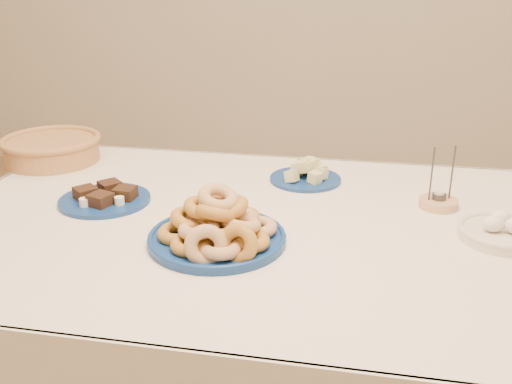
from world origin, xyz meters
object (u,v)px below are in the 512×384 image
wicker_basket (52,148)px  egg_bowl (501,231)px  donut_platter (217,228)px  dining_table (260,258)px  brownie_plate (105,198)px  melon_plate (306,174)px  candle_holder (438,202)px

wicker_basket → egg_bowl: size_ratio=1.55×
donut_platter → egg_bowl: 0.68m
dining_table → donut_platter: donut_platter is taller
brownie_plate → dining_table: bearing=-5.7°
dining_table → egg_bowl: egg_bowl is taller
dining_table → brownie_plate: brownie_plate is taller
brownie_plate → egg_bowl: size_ratio=1.40×
brownie_plate → wicker_basket: bearing=136.9°
brownie_plate → wicker_basket: size_ratio=0.90×
brownie_plate → wicker_basket: wicker_basket is taller
dining_table → wicker_basket: 0.87m
melon_plate → candle_holder: bearing=-20.6°
wicker_basket → candle_holder: (1.24, -0.17, -0.03)m
melon_plate → wicker_basket: wicker_basket is taller
candle_holder → egg_bowl: size_ratio=0.73×
dining_table → melon_plate: size_ratio=7.53×
brownie_plate → wicker_basket: 0.45m
candle_holder → dining_table: bearing=-158.4°
egg_bowl → donut_platter: bearing=-167.2°
donut_platter → brownie_plate: 0.42m
dining_table → brownie_plate: size_ratio=5.17×
brownie_plate → candle_holder: 0.92m
egg_bowl → wicker_basket: bearing=165.6°
wicker_basket → dining_table: bearing=-24.4°
donut_platter → brownie_plate: donut_platter is taller
egg_bowl → melon_plate: bearing=147.5°
candle_holder → wicker_basket: bearing=172.2°
melon_plate → egg_bowl: size_ratio=0.96×
candle_holder → egg_bowl: candle_holder is taller
donut_platter → egg_bowl: size_ratio=1.62×
egg_bowl → dining_table: bearing=-179.6°
dining_table → candle_holder: size_ratio=9.88×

